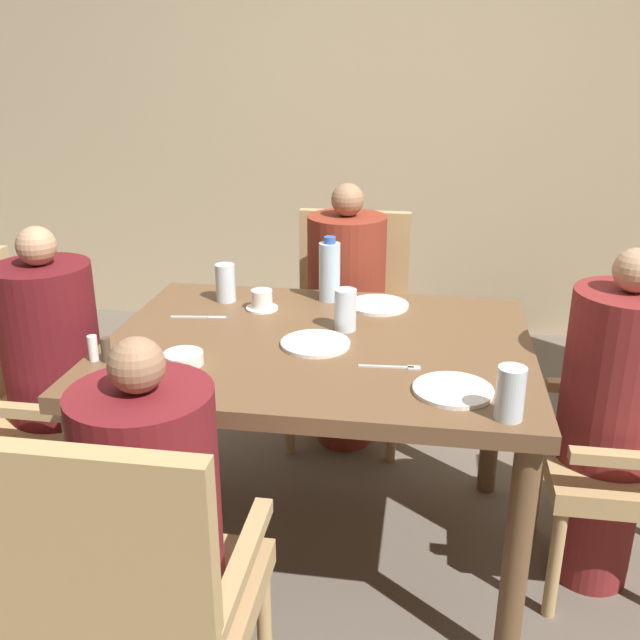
{
  "coord_description": "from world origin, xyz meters",
  "views": [
    {
      "loc": [
        0.33,
        -2.03,
        1.62
      ],
      "look_at": [
        0.0,
        0.05,
        0.82
      ],
      "focal_mm": 40.0,
      "sensor_mm": 36.0,
      "label": 1
    }
  ],
  "objects_px": {
    "chair_far_side": "(350,319)",
    "glass_tall_mid": "(345,310)",
    "diner_in_left_chair": "(56,381)",
    "chair_near_corner": "(130,599)",
    "chair_left_side": "(19,391)",
    "plate_dessert_center": "(378,305)",
    "teacup_with_saucer": "(262,301)",
    "water_bottle": "(330,271)",
    "plate_main_right": "(453,390)",
    "glass_tall_near": "(510,393)",
    "diner_in_far_chair": "(346,316)",
    "diner_in_right_chair": "(612,420)",
    "plate_main_left": "(315,343)",
    "glass_tall_far": "(225,283)",
    "bowl_small": "(183,358)",
    "diner_in_near_chair": "(154,544)"
  },
  "relations": [
    {
      "from": "diner_in_far_chair",
      "to": "plate_dessert_center",
      "type": "height_order",
      "value": "diner_in_far_chair"
    },
    {
      "from": "plate_main_right",
      "to": "water_bottle",
      "type": "xyz_separation_m",
      "value": [
        -0.43,
        0.69,
        0.1
      ]
    },
    {
      "from": "diner_in_right_chair",
      "to": "plate_main_left",
      "type": "xyz_separation_m",
      "value": [
        -0.91,
        -0.04,
        0.21
      ]
    },
    {
      "from": "plate_main_left",
      "to": "plate_main_right",
      "type": "xyz_separation_m",
      "value": [
        0.41,
        -0.26,
        0.0
      ]
    },
    {
      "from": "diner_in_far_chair",
      "to": "glass_tall_far",
      "type": "xyz_separation_m",
      "value": [
        -0.39,
        -0.42,
        0.26
      ]
    },
    {
      "from": "teacup_with_saucer",
      "to": "glass_tall_mid",
      "type": "relative_size",
      "value": 0.82
    },
    {
      "from": "chair_far_side",
      "to": "diner_in_far_chair",
      "type": "xyz_separation_m",
      "value": [
        -0.0,
        -0.15,
        0.07
      ]
    },
    {
      "from": "glass_tall_near",
      "to": "plate_dessert_center",
      "type": "bearing_deg",
      "value": 116.39
    },
    {
      "from": "plate_main_right",
      "to": "glass_tall_mid",
      "type": "distance_m",
      "value": 0.53
    },
    {
      "from": "diner_in_left_chair",
      "to": "diner_in_near_chair",
      "type": "bearing_deg",
      "value": -49.25
    },
    {
      "from": "diner_in_far_chair",
      "to": "diner_in_right_chair",
      "type": "bearing_deg",
      "value": -39.42
    },
    {
      "from": "chair_far_side",
      "to": "teacup_with_saucer",
      "type": "relative_size",
      "value": 8.61
    },
    {
      "from": "water_bottle",
      "to": "diner_in_near_chair",
      "type": "bearing_deg",
      "value": -102.16
    },
    {
      "from": "diner_in_near_chair",
      "to": "plate_dessert_center",
      "type": "height_order",
      "value": "diner_in_near_chair"
    },
    {
      "from": "chair_far_side",
      "to": "chair_near_corner",
      "type": "height_order",
      "value": "same"
    },
    {
      "from": "diner_in_left_chair",
      "to": "glass_tall_near",
      "type": "height_order",
      "value": "diner_in_left_chair"
    },
    {
      "from": "diner_in_far_chair",
      "to": "bowl_small",
      "type": "height_order",
      "value": "diner_in_far_chair"
    },
    {
      "from": "plate_main_right",
      "to": "bowl_small",
      "type": "height_order",
      "value": "bowl_small"
    },
    {
      "from": "diner_in_far_chair",
      "to": "chair_near_corner",
      "type": "distance_m",
      "value": 1.66
    },
    {
      "from": "bowl_small",
      "to": "glass_tall_far",
      "type": "height_order",
      "value": "glass_tall_far"
    },
    {
      "from": "chair_left_side",
      "to": "glass_tall_near",
      "type": "xyz_separation_m",
      "value": [
        1.6,
        -0.42,
        0.33
      ]
    },
    {
      "from": "chair_near_corner",
      "to": "plate_dessert_center",
      "type": "distance_m",
      "value": 1.33
    },
    {
      "from": "plate_main_right",
      "to": "water_bottle",
      "type": "height_order",
      "value": "water_bottle"
    },
    {
      "from": "plate_dessert_center",
      "to": "glass_tall_near",
      "type": "distance_m",
      "value": 0.86
    },
    {
      "from": "diner_in_left_chair",
      "to": "glass_tall_mid",
      "type": "xyz_separation_m",
      "value": [
        0.98,
        0.11,
        0.27
      ]
    },
    {
      "from": "diner_in_left_chair",
      "to": "chair_near_corner",
      "type": "distance_m",
      "value": 1.1
    },
    {
      "from": "chair_left_side",
      "to": "plate_dessert_center",
      "type": "xyz_separation_m",
      "value": [
        1.21,
        0.35,
        0.26
      ]
    },
    {
      "from": "chair_far_side",
      "to": "plate_main_left",
      "type": "bearing_deg",
      "value": -90.14
    },
    {
      "from": "plate_main_right",
      "to": "diner_in_right_chair",
      "type": "bearing_deg",
      "value": 31.16
    },
    {
      "from": "chair_far_side",
      "to": "glass_tall_mid",
      "type": "height_order",
      "value": "chair_far_side"
    },
    {
      "from": "chair_far_side",
      "to": "teacup_with_saucer",
      "type": "xyz_separation_m",
      "value": [
        -0.24,
        -0.64,
        0.29
      ]
    },
    {
      "from": "diner_in_left_chair",
      "to": "plate_main_right",
      "type": "xyz_separation_m",
      "value": [
        1.32,
        -0.3,
        0.21
      ]
    },
    {
      "from": "diner_in_near_chair",
      "to": "bowl_small",
      "type": "height_order",
      "value": "diner_in_near_chair"
    },
    {
      "from": "plate_dessert_center",
      "to": "teacup_with_saucer",
      "type": "distance_m",
      "value": 0.41
    },
    {
      "from": "plate_main_left",
      "to": "bowl_small",
      "type": "relative_size",
      "value": 1.86
    },
    {
      "from": "plate_main_left",
      "to": "plate_dessert_center",
      "type": "distance_m",
      "value": 0.42
    },
    {
      "from": "chair_far_side",
      "to": "plate_dessert_center",
      "type": "xyz_separation_m",
      "value": [
        0.16,
        -0.55,
        0.26
      ]
    },
    {
      "from": "bowl_small",
      "to": "water_bottle",
      "type": "height_order",
      "value": "water_bottle"
    },
    {
      "from": "chair_far_side",
      "to": "bowl_small",
      "type": "relative_size",
      "value": 8.38
    },
    {
      "from": "plate_dessert_center",
      "to": "glass_tall_near",
      "type": "relative_size",
      "value": 1.57
    },
    {
      "from": "teacup_with_saucer",
      "to": "water_bottle",
      "type": "xyz_separation_m",
      "value": [
        0.22,
        0.14,
        0.08
      ]
    },
    {
      "from": "diner_in_near_chair",
      "to": "bowl_small",
      "type": "distance_m",
      "value": 0.57
    },
    {
      "from": "diner_in_far_chair",
      "to": "glass_tall_far",
      "type": "bearing_deg",
      "value": -132.48
    },
    {
      "from": "water_bottle",
      "to": "glass_tall_near",
      "type": "distance_m",
      "value": 0.99
    },
    {
      "from": "glass_tall_near",
      "to": "teacup_with_saucer",
      "type": "bearing_deg",
      "value": 139.03
    },
    {
      "from": "diner_in_left_chair",
      "to": "glass_tall_near",
      "type": "distance_m",
      "value": 1.54
    },
    {
      "from": "chair_far_side",
      "to": "plate_main_right",
      "type": "relative_size",
      "value": 4.51
    },
    {
      "from": "plate_main_right",
      "to": "glass_tall_near",
      "type": "distance_m",
      "value": 0.19
    },
    {
      "from": "diner_in_left_chair",
      "to": "plate_dessert_center",
      "type": "distance_m",
      "value": 1.14
    },
    {
      "from": "chair_far_side",
      "to": "plate_main_left",
      "type": "xyz_separation_m",
      "value": [
        -0.0,
        -0.93,
        0.26
      ]
    }
  ]
}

